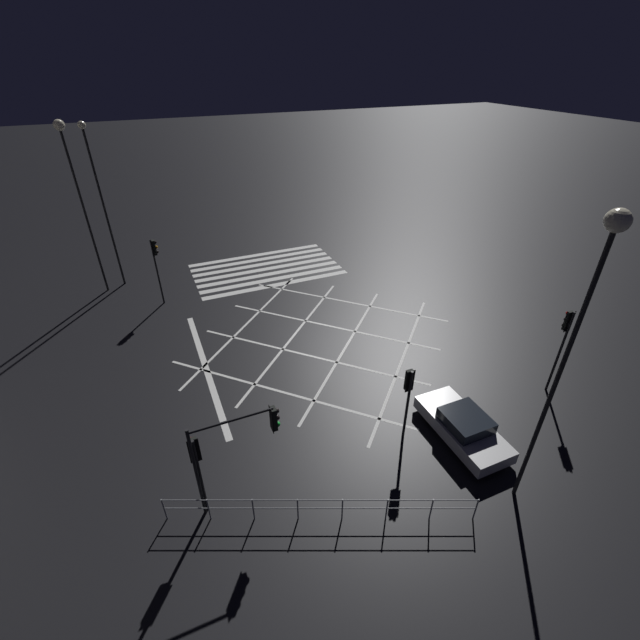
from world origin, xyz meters
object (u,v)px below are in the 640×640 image
at_px(traffic_light_ne_cross, 196,460).
at_px(street_lamp_east, 73,172).
at_px(traffic_light_se_main, 156,259).
at_px(street_lamp_west, 99,188).
at_px(traffic_light_ne_main, 240,439).
at_px(waiting_car, 463,426).
at_px(traffic_light_median_north, 408,390).
at_px(street_lamp_far, 583,310).
at_px(traffic_light_nw_cross, 564,335).

xyz_separation_m(traffic_light_ne_cross, street_lamp_east, (3.03, -18.77, 5.20)).
bearing_deg(traffic_light_ne_cross, street_lamp_east, 9.18).
distance_m(traffic_light_se_main, street_lamp_east, 6.57).
height_order(street_lamp_east, street_lamp_west, street_lamp_east).
bearing_deg(traffic_light_ne_main, waiting_car, -4.56).
distance_m(traffic_light_median_north, street_lamp_east, 22.30).
height_order(traffic_light_median_north, waiting_car, traffic_light_median_north).
height_order(traffic_light_se_main, street_lamp_east, street_lamp_east).
height_order(traffic_light_se_main, street_lamp_far, street_lamp_far).
distance_m(street_lamp_west, street_lamp_far, 26.24).
xyz_separation_m(street_lamp_east, street_lamp_far, (-13.32, 22.60, 0.04)).
bearing_deg(traffic_light_ne_cross, traffic_light_median_north, -89.10).
xyz_separation_m(street_lamp_far, waiting_car, (0.04, -2.92, -7.09)).
bearing_deg(traffic_light_ne_main, traffic_light_se_main, 94.09).
xyz_separation_m(traffic_light_median_north, street_lamp_east, (11.09, -18.65, 5.18)).
distance_m(traffic_light_se_main, street_lamp_west, 5.64).
xyz_separation_m(traffic_light_ne_main, waiting_car, (-8.82, 0.70, -2.38)).
bearing_deg(street_lamp_east, traffic_light_nw_cross, 135.03).
bearing_deg(traffic_light_ne_main, street_lamp_far, -22.26).
bearing_deg(street_lamp_east, traffic_light_se_main, 135.68).
height_order(traffic_light_ne_main, street_lamp_far, street_lamp_far).
distance_m(traffic_light_median_north, waiting_car, 3.06).
distance_m(traffic_light_nw_cross, street_lamp_west, 26.57).
distance_m(traffic_light_ne_cross, street_lamp_east, 19.71).
bearing_deg(traffic_light_ne_cross, traffic_light_ne_main, -97.95).
xyz_separation_m(traffic_light_ne_main, street_lamp_far, (-8.85, 3.62, 4.70)).
bearing_deg(traffic_light_nw_cross, street_lamp_west, 42.50).
relative_size(traffic_light_ne_cross, street_lamp_far, 0.33).
height_order(traffic_light_se_main, street_lamp_west, street_lamp_west).
bearing_deg(traffic_light_median_north, traffic_light_se_main, 26.73).
relative_size(traffic_light_se_main, traffic_light_median_north, 1.23).
relative_size(traffic_light_nw_cross, street_lamp_west, 0.42).
bearing_deg(street_lamp_east, traffic_light_ne_main, 103.24).
bearing_deg(street_lamp_far, traffic_light_nw_cross, -145.94).
xyz_separation_m(traffic_light_ne_main, street_lamp_west, (3.40, -19.55, 3.50)).
xyz_separation_m(traffic_light_ne_main, traffic_light_ne_cross, (1.43, -0.20, -0.54)).
bearing_deg(traffic_light_ne_main, traffic_light_median_north, 2.81).
distance_m(street_lamp_far, waiting_car, 7.67).
bearing_deg(street_lamp_west, waiting_car, 121.10).
bearing_deg(waiting_car, traffic_light_se_main, 31.21).
height_order(traffic_light_nw_cross, traffic_light_median_north, traffic_light_nw_cross).
xyz_separation_m(traffic_light_se_main, waiting_car, (-9.94, 16.41, -2.43)).
xyz_separation_m(traffic_light_median_north, street_lamp_far, (-2.23, 3.95, 5.22)).
bearing_deg(traffic_light_se_main, traffic_light_ne_cross, -91.13).
bearing_deg(waiting_car, traffic_light_ne_cross, 84.96).
bearing_deg(traffic_light_ne_cross, street_lamp_west, 5.81).
bearing_deg(traffic_light_median_north, traffic_light_ne_cross, 90.90).
height_order(traffic_light_ne_main, traffic_light_ne_cross, traffic_light_ne_main).
height_order(street_lamp_far, waiting_car, street_lamp_far).
bearing_deg(traffic_light_median_north, waiting_car, -115.11).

